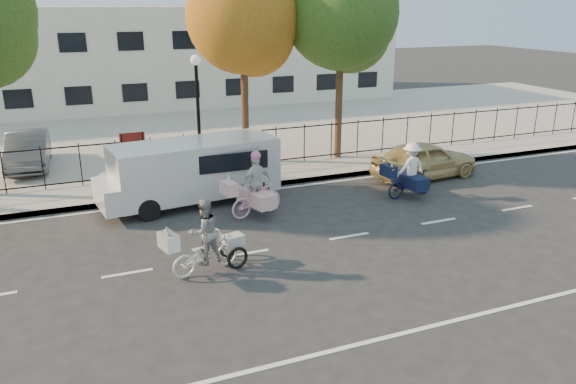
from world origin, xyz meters
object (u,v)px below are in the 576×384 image
white_van (192,169)px  gold_sedan (425,160)px  lamppost (197,95)px  bull_bike (410,176)px  zebra_trike (205,244)px  unicorn_bike (256,192)px  lot_car_c (28,150)px

white_van → gold_sedan: bearing=-10.7°
lamppost → gold_sedan: bearing=-20.9°
bull_bike → gold_sedan: (1.72, 1.60, -0.04)m
zebra_trike → unicorn_bike: size_ratio=1.04×
lamppost → unicorn_bike: lamppost is taller
unicorn_bike → zebra_trike: bearing=128.2°
zebra_trike → white_van: (0.86, 5.02, 0.40)m
bull_bike → lot_car_c: bull_bike is taller
zebra_trike → white_van: bearing=-24.6°
lamppost → lot_car_c: lamppost is taller
lamppost → lot_car_c: size_ratio=1.05×
bull_bike → gold_sedan: size_ratio=0.49×
lamppost → gold_sedan: size_ratio=1.06×
white_van → lot_car_c: white_van is taller
lamppost → bull_bike: size_ratio=2.16×
white_van → bull_bike: bearing=-24.6°
zebra_trike → white_van: size_ratio=0.37×
lamppost → unicorn_bike: bearing=-81.8°
bull_bike → gold_sedan: 2.35m
zebra_trike → lot_car_c: 11.74m
gold_sedan → unicorn_bike: bearing=96.0°
white_van → gold_sedan: (8.52, -0.55, -0.42)m
lamppost → unicorn_bike: 4.95m
unicorn_bike → lot_car_c: (-6.48, 7.89, 0.08)m
zebra_trike → lot_car_c: (-4.15, 10.98, 0.12)m
bull_bike → lamppost: bearing=47.6°
bull_bike → lot_car_c: size_ratio=0.48×
bull_bike → lot_car_c: bearing=50.3°
white_van → lot_car_c: 7.80m
bull_bike → white_van: (-6.80, 2.15, 0.38)m
lamppost → bull_bike: bearing=-37.3°
unicorn_bike → bull_bike: bearing=-107.2°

